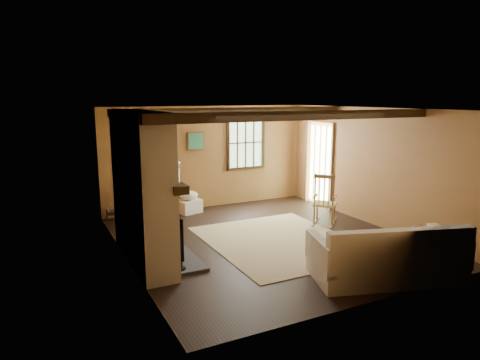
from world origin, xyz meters
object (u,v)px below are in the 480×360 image
fireplace (143,194)px  sofa (388,259)px  laundry_basket (189,206)px  rocking_chair (325,203)px  armchair (152,206)px

fireplace → sofa: fireplace is taller
laundry_basket → rocking_chair: bearing=-42.9°
fireplace → sofa: size_ratio=1.04×
sofa → armchair: 4.93m
sofa → rocking_chair: bearing=88.8°
rocking_chair → sofa: bearing=117.4°
sofa → laundry_basket: bearing=123.1°
fireplace → rocking_chair: 3.91m
rocking_chair → sofa: (-0.89, -2.65, -0.15)m
fireplace → rocking_chair: fireplace is taller
sofa → laundry_basket: sofa is taller
sofa → armchair: bearing=134.9°
armchair → fireplace: bearing=43.1°
laundry_basket → fireplace: bearing=-123.8°
sofa → laundry_basket: 4.91m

